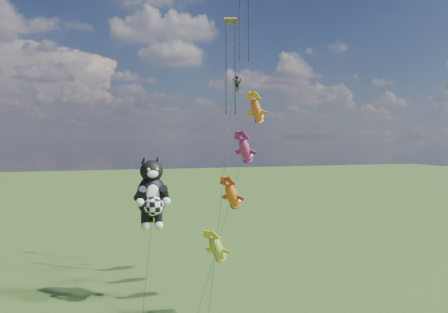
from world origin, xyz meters
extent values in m
cylinder|color=black|center=(5.87, 5.56, 3.43)|extent=(1.10, 2.53, 6.57)
ellipsoid|color=black|center=(6.40, 7.12, 8.38)|extent=(2.82, 2.57, 3.35)
ellipsoid|color=black|center=(6.40, 7.01, 10.37)|extent=(2.23, 2.14, 1.69)
cone|color=black|center=(5.87, 7.01, 11.26)|extent=(0.76, 0.76, 0.63)
cone|color=black|center=(6.92, 7.01, 11.26)|extent=(0.76, 0.76, 0.63)
ellipsoid|color=white|center=(6.40, 6.33, 10.21)|extent=(0.98, 0.72, 0.61)
ellipsoid|color=white|center=(6.40, 6.33, 8.69)|extent=(1.12, 0.74, 1.38)
sphere|color=gold|center=(6.08, 6.26, 10.56)|extent=(0.25, 0.25, 0.25)
sphere|color=gold|center=(6.71, 6.26, 10.56)|extent=(0.25, 0.25, 0.25)
sphere|color=white|center=(5.40, 6.02, 8.12)|extent=(0.63, 0.63, 0.63)
sphere|color=white|center=(7.39, 6.02, 8.12)|extent=(0.63, 0.63, 0.63)
sphere|color=white|center=(5.87, 6.96, 6.13)|extent=(0.67, 0.67, 0.67)
sphere|color=white|center=(6.92, 6.96, 6.13)|extent=(0.67, 0.67, 0.67)
sphere|color=white|center=(6.40, 5.71, 7.86)|extent=(1.47, 1.47, 1.47)
cylinder|color=black|center=(12.48, 5.04, 9.18)|extent=(9.91, 12.39, 18.08)
ellipsoid|color=green|center=(10.31, 2.32, 5.21)|extent=(2.12, 2.35, 2.48)
ellipsoid|color=orange|center=(12.16, 4.63, 8.58)|extent=(2.12, 2.35, 2.48)
ellipsoid|color=#D83382|center=(14.00, 6.94, 11.95)|extent=(2.12, 2.35, 2.48)
ellipsoid|color=red|center=(15.84, 9.24, 15.32)|extent=(2.12, 2.35, 2.48)
cylinder|color=black|center=(11.76, 4.25, 13.28)|extent=(7.64, 15.32, 26.27)
cube|color=green|center=(13.53, 9.47, 22.99)|extent=(1.18, 0.99, 0.49)
cylinder|color=black|center=(13.14, 9.47, 18.88)|extent=(0.08, 0.08, 8.21)
cylinder|color=black|center=(13.92, 9.47, 18.88)|extent=(0.08, 0.08, 8.21)
cylinder|color=black|center=(15.13, 11.89, 23.69)|extent=(0.08, 0.08, 7.97)
cylinder|color=black|center=(15.99, 11.89, 23.69)|extent=(0.08, 0.08, 7.97)
camera|label=1|loc=(2.36, -26.79, 13.01)|focal=35.00mm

